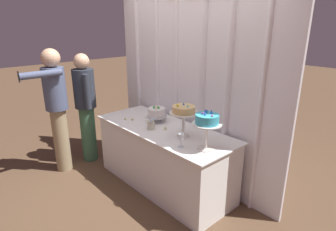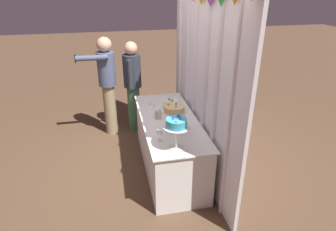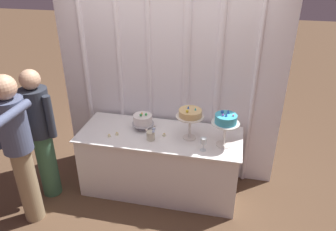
% 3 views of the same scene
% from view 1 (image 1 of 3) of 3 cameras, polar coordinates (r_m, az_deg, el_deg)
% --- Properties ---
extents(ground_plane, '(24.00, 24.00, 0.00)m').
position_cam_1_polar(ground_plane, '(3.69, -2.08, -14.36)').
color(ground_plane, brown).
extents(draped_curtain, '(2.72, 0.17, 2.74)m').
position_cam_1_polar(draped_curtain, '(3.49, 4.44, 9.90)').
color(draped_curtain, white).
rests_on(draped_curtain, ground_plane).
extents(cake_table, '(1.89, 0.75, 0.79)m').
position_cam_1_polar(cake_table, '(3.55, -0.91, -8.43)').
color(cake_table, white).
rests_on(cake_table, ground_plane).
extents(cake_display_leftmost, '(0.26, 0.26, 0.21)m').
position_cam_1_polar(cake_display_leftmost, '(3.56, -2.34, 0.55)').
color(cake_display_leftmost, '#B2B2B7').
rests_on(cake_display_leftmost, cake_table).
extents(cake_display_center, '(0.31, 0.31, 0.39)m').
position_cam_1_polar(cake_display_center, '(3.04, 3.18, 0.82)').
color(cake_display_center, silver).
rests_on(cake_display_center, cake_table).
extents(cake_display_rightmost, '(0.30, 0.30, 0.42)m').
position_cam_1_polar(cake_display_rightmost, '(2.75, 7.97, -1.23)').
color(cake_display_rightmost, silver).
rests_on(cake_display_rightmost, cake_table).
extents(wine_glass, '(0.07, 0.07, 0.15)m').
position_cam_1_polar(wine_glass, '(2.85, 2.66, -4.41)').
color(wine_glass, silver).
rests_on(wine_glass, cake_table).
extents(flower_vase, '(0.10, 0.12, 0.17)m').
position_cam_1_polar(flower_vase, '(3.33, -3.53, -1.80)').
color(flower_vase, beige).
rests_on(flower_vase, cake_table).
extents(tealight_far_left, '(0.04, 0.04, 0.03)m').
position_cam_1_polar(tealight_far_left, '(3.70, -8.69, -0.72)').
color(tealight_far_left, beige).
rests_on(tealight_far_left, cake_table).
extents(tealight_near_left, '(0.04, 0.04, 0.04)m').
position_cam_1_polar(tealight_near_left, '(3.67, -7.34, -0.79)').
color(tealight_near_left, beige).
rests_on(tealight_near_left, cake_table).
extents(tealight_near_right, '(0.04, 0.04, 0.03)m').
position_cam_1_polar(tealight_near_right, '(3.33, -0.59, -2.71)').
color(tealight_near_right, beige).
rests_on(tealight_near_right, cake_table).
extents(guest_man_pink_jacket, '(0.46, 0.37, 1.60)m').
position_cam_1_polar(guest_man_pink_jacket, '(4.20, -16.48, 2.38)').
color(guest_man_pink_jacket, '#3D6B4C').
rests_on(guest_man_pink_jacket, ground_plane).
extents(guest_girl_blue_dress, '(0.45, 0.63, 1.69)m').
position_cam_1_polar(guest_girl_blue_dress, '(4.00, -21.89, 2.19)').
color(guest_girl_blue_dress, '#9E8966').
rests_on(guest_girl_blue_dress, ground_plane).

